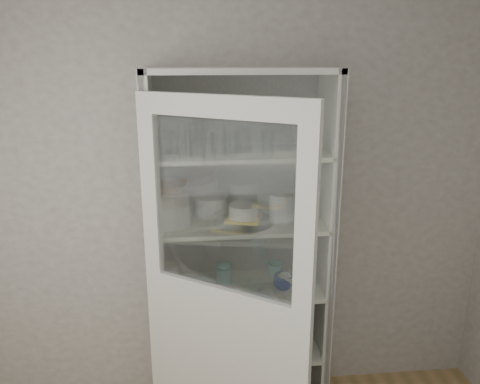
% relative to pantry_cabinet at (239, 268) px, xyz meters
% --- Properties ---
extents(wall_back, '(3.60, 0.02, 2.60)m').
position_rel_pantry_cabinet_xyz_m(wall_back, '(-0.20, 0.16, 0.36)').
color(wall_back, gray).
rests_on(wall_back, ground).
extents(pantry_cabinet, '(1.00, 0.45, 2.10)m').
position_rel_pantry_cabinet_xyz_m(pantry_cabinet, '(0.00, 0.00, 0.00)').
color(pantry_cabinet, beige).
rests_on(pantry_cabinet, floor).
extents(cupboard_door, '(0.76, 0.54, 2.00)m').
position_rel_pantry_cabinet_xyz_m(cupboard_door, '(-0.13, -0.54, -0.07)').
color(cupboard_door, beige).
rests_on(cupboard_door, floor).
extents(tumbler_0, '(0.09, 0.09, 0.13)m').
position_rel_pantry_cabinet_xyz_m(tumbler_0, '(-0.41, -0.22, 0.79)').
color(tumbler_0, silver).
rests_on(tumbler_0, shelf_glass).
extents(tumbler_1, '(0.10, 0.10, 0.16)m').
position_rel_pantry_cabinet_xyz_m(tumbler_1, '(-0.24, -0.19, 0.80)').
color(tumbler_1, silver).
rests_on(tumbler_1, shelf_glass).
extents(tumbler_2, '(0.07, 0.07, 0.14)m').
position_rel_pantry_cabinet_xyz_m(tumbler_2, '(-0.17, -0.22, 0.79)').
color(tumbler_2, silver).
rests_on(tumbler_2, shelf_glass).
extents(tumbler_3, '(0.09, 0.09, 0.15)m').
position_rel_pantry_cabinet_xyz_m(tumbler_3, '(-0.06, -0.17, 0.79)').
color(tumbler_3, silver).
rests_on(tumbler_3, shelf_glass).
extents(tumbler_4, '(0.07, 0.07, 0.13)m').
position_rel_pantry_cabinet_xyz_m(tumbler_4, '(0.13, -0.17, 0.78)').
color(tumbler_4, silver).
rests_on(tumbler_4, shelf_glass).
extents(tumbler_5, '(0.10, 0.10, 0.15)m').
position_rel_pantry_cabinet_xyz_m(tumbler_5, '(0.39, -0.17, 0.79)').
color(tumbler_5, silver).
rests_on(tumbler_5, shelf_glass).
extents(tumbler_6, '(0.09, 0.09, 0.14)m').
position_rel_pantry_cabinet_xyz_m(tumbler_6, '(0.37, -0.20, 0.79)').
color(tumbler_6, silver).
rests_on(tumbler_6, shelf_glass).
extents(tumbler_7, '(0.08, 0.08, 0.13)m').
position_rel_pantry_cabinet_xyz_m(tumbler_7, '(-0.40, -0.05, 0.79)').
color(tumbler_7, silver).
rests_on(tumbler_7, shelf_glass).
extents(tumbler_8, '(0.07, 0.07, 0.13)m').
position_rel_pantry_cabinet_xyz_m(tumbler_8, '(-0.36, -0.10, 0.78)').
color(tumbler_8, silver).
rests_on(tumbler_8, shelf_glass).
extents(tumbler_9, '(0.08, 0.08, 0.13)m').
position_rel_pantry_cabinet_xyz_m(tumbler_9, '(0.00, -0.09, 0.78)').
color(tumbler_9, silver).
rests_on(tumbler_9, shelf_glass).
extents(tumbler_10, '(0.08, 0.08, 0.13)m').
position_rel_pantry_cabinet_xyz_m(tumbler_10, '(0.03, -0.08, 0.79)').
color(tumbler_10, silver).
rests_on(tumbler_10, shelf_glass).
extents(tumbler_11, '(0.08, 0.08, 0.13)m').
position_rel_pantry_cabinet_xyz_m(tumbler_11, '(0.25, -0.04, 0.79)').
color(tumbler_11, silver).
rests_on(tumbler_11, shelf_glass).
extents(goblet_0, '(0.07, 0.07, 0.16)m').
position_rel_pantry_cabinet_xyz_m(goblet_0, '(-0.41, 0.02, 0.80)').
color(goblet_0, silver).
rests_on(goblet_0, shelf_glass).
extents(goblet_1, '(0.08, 0.08, 0.19)m').
position_rel_pantry_cabinet_xyz_m(goblet_1, '(-0.20, 0.01, 0.81)').
color(goblet_1, silver).
rests_on(goblet_1, shelf_glass).
extents(goblet_2, '(0.07, 0.07, 0.16)m').
position_rel_pantry_cabinet_xyz_m(goblet_2, '(0.23, 0.02, 0.80)').
color(goblet_2, silver).
rests_on(goblet_2, shelf_glass).
extents(goblet_3, '(0.08, 0.08, 0.19)m').
position_rel_pantry_cabinet_xyz_m(goblet_3, '(0.19, 0.04, 0.81)').
color(goblet_3, silver).
rests_on(goblet_3, shelf_glass).
extents(plate_stack_front, '(0.22, 0.22, 0.13)m').
position_rel_pantry_cabinet_xyz_m(plate_stack_front, '(-0.39, -0.09, 0.38)').
color(plate_stack_front, silver).
rests_on(plate_stack_front, shelf_plates).
extents(plate_stack_back, '(0.20, 0.20, 0.11)m').
position_rel_pantry_cabinet_xyz_m(plate_stack_back, '(-0.16, 0.07, 0.38)').
color(plate_stack_back, silver).
rests_on(plate_stack_back, shelf_plates).
extents(cream_bowl, '(0.25, 0.25, 0.06)m').
position_rel_pantry_cabinet_xyz_m(cream_bowl, '(-0.39, -0.09, 0.48)').
color(cream_bowl, beige).
rests_on(cream_bowl, plate_stack_front).
extents(terracotta_bowl, '(0.23, 0.23, 0.05)m').
position_rel_pantry_cabinet_xyz_m(terracotta_bowl, '(-0.39, -0.09, 0.53)').
color(terracotta_bowl, brown).
rests_on(terracotta_bowl, cream_bowl).
extents(glass_platter, '(0.43, 0.43, 0.02)m').
position_rel_pantry_cabinet_xyz_m(glass_platter, '(0.02, -0.09, 0.33)').
color(glass_platter, silver).
rests_on(glass_platter, shelf_plates).
extents(yellow_trivet, '(0.22, 0.22, 0.01)m').
position_rel_pantry_cabinet_xyz_m(yellow_trivet, '(0.02, -0.09, 0.35)').
color(yellow_trivet, gold).
rests_on(yellow_trivet, glass_platter).
extents(white_ramekin, '(0.20, 0.20, 0.07)m').
position_rel_pantry_cabinet_xyz_m(white_ramekin, '(0.02, -0.09, 0.39)').
color(white_ramekin, silver).
rests_on(white_ramekin, yellow_trivet).
extents(grey_bowl_stack, '(0.15, 0.15, 0.16)m').
position_rel_pantry_cabinet_xyz_m(grey_bowl_stack, '(0.24, -0.08, 0.40)').
color(grey_bowl_stack, silver).
rests_on(grey_bowl_stack, shelf_plates).
extents(mug_blue, '(0.15, 0.15, 0.09)m').
position_rel_pantry_cabinet_xyz_m(mug_blue, '(0.24, -0.14, -0.03)').
color(mug_blue, navy).
rests_on(mug_blue, shelf_mugs).
extents(mug_teal, '(0.12, 0.12, 0.09)m').
position_rel_pantry_cabinet_xyz_m(mug_teal, '(0.22, 0.01, -0.03)').
color(mug_teal, teal).
rests_on(mug_teal, shelf_mugs).
extents(mug_white, '(0.12, 0.12, 0.09)m').
position_rel_pantry_cabinet_xyz_m(mug_white, '(0.26, -0.15, -0.03)').
color(mug_white, silver).
rests_on(mug_white, shelf_mugs).
extents(teal_jar, '(0.09, 0.09, 0.11)m').
position_rel_pantry_cabinet_xyz_m(teal_jar, '(-0.09, -0.03, -0.02)').
color(teal_jar, teal).
rests_on(teal_jar, shelf_mugs).
extents(measuring_cups, '(0.09, 0.09, 0.04)m').
position_rel_pantry_cabinet_xyz_m(measuring_cups, '(-0.31, -0.16, -0.06)').
color(measuring_cups, silver).
rests_on(measuring_cups, shelf_mugs).
extents(white_canister, '(0.12, 0.12, 0.13)m').
position_rel_pantry_cabinet_xyz_m(white_canister, '(-0.41, -0.02, -0.02)').
color(white_canister, silver).
rests_on(white_canister, shelf_mugs).
extents(cream_dish, '(0.26, 0.26, 0.07)m').
position_rel_pantry_cabinet_xyz_m(cream_dish, '(-0.28, -0.09, -0.44)').
color(cream_dish, beige).
rests_on(cream_dish, shelf_bot).
extents(tin_box, '(0.24, 0.20, 0.06)m').
position_rel_pantry_cabinet_xyz_m(tin_box, '(0.15, -0.07, -0.45)').
color(tin_box, gray).
rests_on(tin_box, shelf_bot).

